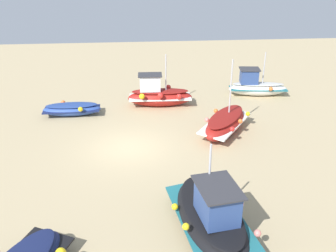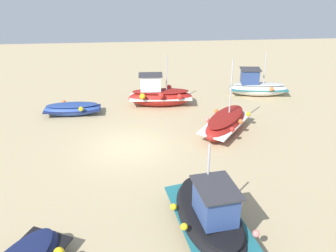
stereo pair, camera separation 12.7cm
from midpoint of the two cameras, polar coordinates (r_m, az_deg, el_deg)
The scene contains 6 objects.
ground_plane at distance 19.81m, azimuth -5.81°, elevation -3.27°, with size 51.46×51.46×0.00m, color tan.
fishing_boat_1 at distance 21.34m, azimuth 8.89°, elevation 0.46°, with size 4.48×3.80×4.15m.
fishing_boat_2 at distance 24.26m, azimuth -14.14°, elevation 2.54°, with size 1.78×3.60×0.84m.
fishing_boat_3 at distance 27.51m, azimuth 13.50°, elevation 5.84°, with size 2.03×4.23×3.16m.
fishing_boat_4 at distance 13.85m, azimuth 6.63°, elevation -13.44°, with size 5.24×2.91×3.51m.
fishing_boat_5 at distance 24.86m, azimuth -1.19°, elevation 4.74°, with size 2.12×4.28×3.47m.
Camera 2 is at (-17.50, -0.61, 9.28)m, focal length 40.20 mm.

